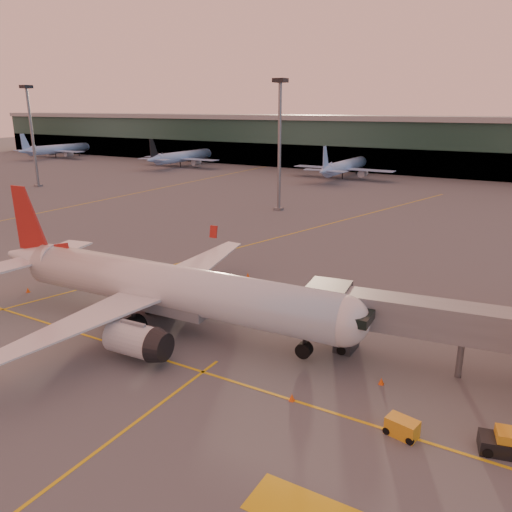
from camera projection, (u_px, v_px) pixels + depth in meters
The scene contains 15 objects.
ground at pixel (111, 384), 38.12m from camera, with size 600.00×600.00×0.00m, color #4C4F54.
taxi_markings at pixel (287, 241), 78.52m from camera, with size 100.12×173.00×0.01m.
terminal at pixel (451, 146), 153.17m from camera, with size 400.00×20.00×17.60m.
mast_west_far at pixel (31, 129), 128.43m from camera, with size 2.40×2.40×25.60m.
mast_west_near at pixel (280, 136), 98.17m from camera, with size 2.40×2.40×25.60m.
distant_aircraft_row at pixel (358, 179), 146.03m from camera, with size 290.00×34.00×13.00m.
main_airplane at pixel (160, 287), 47.01m from camera, with size 41.00×36.92×12.37m.
jet_bridge at pixel (485, 330), 37.56m from camera, with size 26.07×6.53×6.05m.
catering_truck at pixel (147, 284), 52.53m from camera, with size 5.98×4.10×4.27m.
gpu_cart at pixel (402, 428), 32.00m from camera, with size 2.24×1.60×1.19m.
pushback_tug at pixel (506, 444), 30.35m from camera, with size 3.32×2.26×1.56m.
cone_nose at pixel (381, 381), 38.05m from camera, with size 0.42×0.42×0.54m.
cone_tail at pixel (28, 290), 56.94m from camera, with size 0.44×0.44×0.56m.
cone_wing_left at pixel (248, 275), 61.80m from camera, with size 0.51×0.51×0.64m.
cone_fwd at pixel (292, 397), 35.91m from camera, with size 0.44×0.44×0.56m.
Camera 1 is at (26.47, -23.61, 20.35)m, focal length 35.00 mm.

